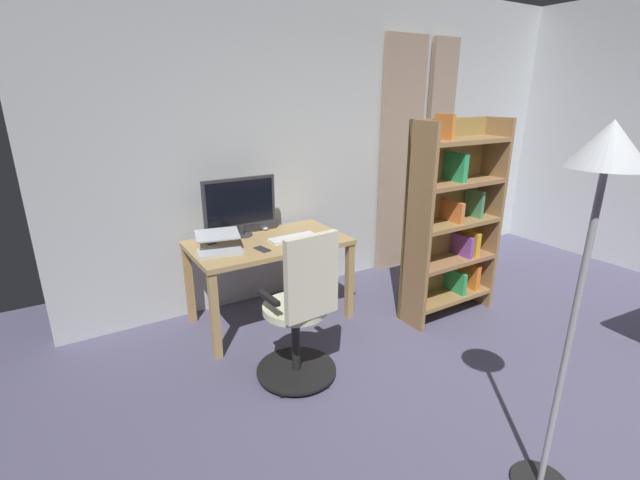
{
  "coord_description": "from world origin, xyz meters",
  "views": [
    {
      "loc": [
        2.62,
        0.88,
        1.89
      ],
      "look_at": [
        1.04,
        -1.68,
        0.88
      ],
      "focal_mm": 24.63,
      "sensor_mm": 36.0,
      "label": 1
    }
  ],
  "objects_px": {
    "computer_monitor": "(240,204)",
    "cell_phone_face_up": "(262,249)",
    "laptop": "(219,245)",
    "floor_lamp": "(599,199)",
    "office_chair": "(301,315)",
    "computer_keyboard": "(293,238)",
    "bookshelf": "(451,222)",
    "computer_mouse": "(264,228)",
    "cell_phone_by_monitor": "(209,242)",
    "desk": "(269,251)"
  },
  "relations": [
    {
      "from": "computer_monitor",
      "to": "desk",
      "type": "bearing_deg",
      "value": 117.97
    },
    {
      "from": "office_chair",
      "to": "desk",
      "type": "bearing_deg",
      "value": 73.67
    },
    {
      "from": "cell_phone_by_monitor",
      "to": "desk",
      "type": "bearing_deg",
      "value": 148.25
    },
    {
      "from": "computer_keyboard",
      "to": "floor_lamp",
      "type": "bearing_deg",
      "value": 95.39
    },
    {
      "from": "office_chair",
      "to": "bookshelf",
      "type": "height_order",
      "value": "bookshelf"
    },
    {
      "from": "computer_monitor",
      "to": "computer_mouse",
      "type": "distance_m",
      "value": 0.36
    },
    {
      "from": "bookshelf",
      "to": "desk",
      "type": "bearing_deg",
      "value": -25.68
    },
    {
      "from": "desk",
      "to": "computer_mouse",
      "type": "bearing_deg",
      "value": -108.73
    },
    {
      "from": "computer_monitor",
      "to": "computer_mouse",
      "type": "height_order",
      "value": "computer_monitor"
    },
    {
      "from": "desk",
      "to": "computer_monitor",
      "type": "relative_size",
      "value": 2.02
    },
    {
      "from": "desk",
      "to": "bookshelf",
      "type": "xyz_separation_m",
      "value": [
        -1.41,
        0.68,
        0.21
      ]
    },
    {
      "from": "laptop",
      "to": "bookshelf",
      "type": "height_order",
      "value": "bookshelf"
    },
    {
      "from": "computer_mouse",
      "to": "cell_phone_by_monitor",
      "type": "distance_m",
      "value": 0.54
    },
    {
      "from": "laptop",
      "to": "cell_phone_face_up",
      "type": "relative_size",
      "value": 2.71
    },
    {
      "from": "laptop",
      "to": "floor_lamp",
      "type": "relative_size",
      "value": 0.22
    },
    {
      "from": "desk",
      "to": "office_chair",
      "type": "xyz_separation_m",
      "value": [
        0.2,
        0.9,
        -0.13
      ]
    },
    {
      "from": "computer_mouse",
      "to": "cell_phone_by_monitor",
      "type": "height_order",
      "value": "computer_mouse"
    },
    {
      "from": "computer_mouse",
      "to": "cell_phone_by_monitor",
      "type": "xyz_separation_m",
      "value": [
        0.53,
        0.08,
        -0.01
      ]
    },
    {
      "from": "computer_mouse",
      "to": "laptop",
      "type": "bearing_deg",
      "value": 32.28
    },
    {
      "from": "office_chair",
      "to": "computer_keyboard",
      "type": "bearing_deg",
      "value": 60.75
    },
    {
      "from": "desk",
      "to": "office_chair",
      "type": "bearing_deg",
      "value": 77.57
    },
    {
      "from": "laptop",
      "to": "floor_lamp",
      "type": "height_order",
      "value": "floor_lamp"
    },
    {
      "from": "cell_phone_face_up",
      "to": "office_chair",
      "type": "bearing_deg",
      "value": 74.09
    },
    {
      "from": "computer_monitor",
      "to": "laptop",
      "type": "bearing_deg",
      "value": 43.67
    },
    {
      "from": "computer_mouse",
      "to": "floor_lamp",
      "type": "distance_m",
      "value": 2.72
    },
    {
      "from": "desk",
      "to": "bookshelf",
      "type": "relative_size",
      "value": 0.74
    },
    {
      "from": "computer_mouse",
      "to": "cell_phone_face_up",
      "type": "relative_size",
      "value": 0.69
    },
    {
      "from": "desk",
      "to": "office_chair",
      "type": "relative_size",
      "value": 1.18
    },
    {
      "from": "desk",
      "to": "floor_lamp",
      "type": "bearing_deg",
      "value": 99.92
    },
    {
      "from": "computer_monitor",
      "to": "cell_phone_by_monitor",
      "type": "bearing_deg",
      "value": 5.42
    },
    {
      "from": "office_chair",
      "to": "computer_mouse",
      "type": "xyz_separation_m",
      "value": [
        -0.3,
        -1.2,
        0.24
      ]
    },
    {
      "from": "bookshelf",
      "to": "cell_phone_face_up",
      "type": "bearing_deg",
      "value": -17.88
    },
    {
      "from": "office_chair",
      "to": "floor_lamp",
      "type": "height_order",
      "value": "floor_lamp"
    },
    {
      "from": "cell_phone_face_up",
      "to": "floor_lamp",
      "type": "xyz_separation_m",
      "value": [
        -0.54,
        2.11,
        0.76
      ]
    },
    {
      "from": "computer_monitor",
      "to": "computer_keyboard",
      "type": "distance_m",
      "value": 0.53
    },
    {
      "from": "computer_mouse",
      "to": "bookshelf",
      "type": "height_order",
      "value": "bookshelf"
    },
    {
      "from": "cell_phone_by_monitor",
      "to": "cell_phone_face_up",
      "type": "height_order",
      "value": "same"
    },
    {
      "from": "computer_monitor",
      "to": "bookshelf",
      "type": "bearing_deg",
      "value": 148.94
    },
    {
      "from": "computer_monitor",
      "to": "floor_lamp",
      "type": "bearing_deg",
      "value": 101.86
    },
    {
      "from": "bookshelf",
      "to": "cell_phone_by_monitor",
      "type": "bearing_deg",
      "value": -26.09
    },
    {
      "from": "office_chair",
      "to": "bookshelf",
      "type": "distance_m",
      "value": 1.66
    },
    {
      "from": "desk",
      "to": "computer_monitor",
      "type": "height_order",
      "value": "computer_monitor"
    },
    {
      "from": "computer_keyboard",
      "to": "computer_mouse",
      "type": "bearing_deg",
      "value": -76.76
    },
    {
      "from": "laptop",
      "to": "cell_phone_by_monitor",
      "type": "bearing_deg",
      "value": -78.97
    },
    {
      "from": "desk",
      "to": "laptop",
      "type": "bearing_deg",
      "value": 4.81
    },
    {
      "from": "computer_monitor",
      "to": "floor_lamp",
      "type": "xyz_separation_m",
      "value": [
        -0.53,
        2.54,
        0.48
      ]
    },
    {
      "from": "office_chair",
      "to": "laptop",
      "type": "distance_m",
      "value": 0.94
    },
    {
      "from": "computer_monitor",
      "to": "cell_phone_face_up",
      "type": "bearing_deg",
      "value": 89.44
    },
    {
      "from": "office_chair",
      "to": "bookshelf",
      "type": "relative_size",
      "value": 0.63
    },
    {
      "from": "laptop",
      "to": "computer_mouse",
      "type": "height_order",
      "value": "laptop"
    }
  ]
}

